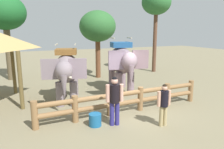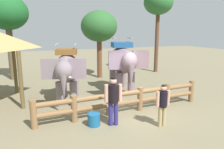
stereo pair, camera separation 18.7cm
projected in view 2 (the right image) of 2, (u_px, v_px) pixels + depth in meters
ground_plane at (123, 111)px, 9.41m from camera, size 60.00×60.00×0.00m
log_fence at (125, 99)px, 9.09m from camera, size 7.56×0.41×1.05m
elephant_near_left at (67, 70)px, 10.31m from camera, size 2.24×3.39×2.84m
elephant_center at (122, 62)px, 11.96m from camera, size 2.22×3.67×3.08m
tourist_woman_in_black at (163, 102)px, 7.76m from camera, size 0.56×0.31×1.59m
tourist_man_in_blue at (113, 98)px, 7.83m from camera, size 0.64×0.43×1.84m
tree_far_left at (99, 27)px, 15.34m from camera, size 2.60×2.60×4.83m
tree_back_center at (158, 4)px, 17.14m from camera, size 2.34×2.34×6.63m
tree_far_right at (7, 14)px, 14.59m from camera, size 2.77×2.77×5.81m
feed_bucket at (94, 120)px, 7.95m from camera, size 0.46×0.46×0.46m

